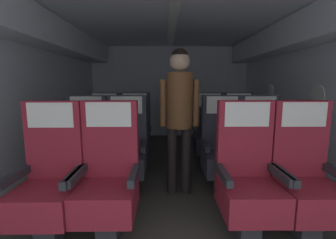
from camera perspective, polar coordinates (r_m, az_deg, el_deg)
ground at (r=3.16m, az=1.30°, el=-14.57°), size 3.85×5.70×0.02m
fuselage_shell at (r=3.18m, az=1.25°, el=14.27°), size 3.73×5.35×2.13m
seat_a_left_window at (r=2.14m, az=-26.74°, el=-13.47°), size 0.48×0.49×1.10m
seat_a_left_aisle at (r=2.01m, az=-14.24°, el=-14.23°), size 0.48×0.49×1.10m
seat_a_right_aisle at (r=2.25m, az=30.29°, el=-12.65°), size 0.48×0.49×1.10m
seat_a_right_window at (r=2.06m, az=18.73°, el=-13.79°), size 0.48×0.49×1.10m
seat_b_left_window at (r=2.89m, az=-19.26°, el=-7.27°), size 0.48×0.49×1.10m
seat_b_left_aisle at (r=2.78m, az=-10.03°, el=-7.52°), size 0.48×0.49×1.10m
seat_b_right_aisle at (r=2.96m, az=21.55°, el=-7.05°), size 0.48×0.49×1.10m
seat_b_right_window at (r=2.83m, az=13.02°, el=-7.38°), size 0.48×0.49×1.10m
seat_c_left_window at (r=3.67m, az=-15.16°, el=-3.73°), size 0.48×0.49×1.10m
seat_c_left_aisle at (r=3.59m, az=-8.07°, el=-3.78°), size 0.48×0.49×1.10m
seat_c_right_aisle at (r=3.74m, az=16.80°, el=-3.58°), size 0.48×0.49×1.10m
seat_c_right_window at (r=3.61m, az=9.86°, el=-3.74°), size 0.48×0.49×1.10m
flight_attendant at (r=2.57m, az=2.79°, el=3.19°), size 0.43×0.28×1.61m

